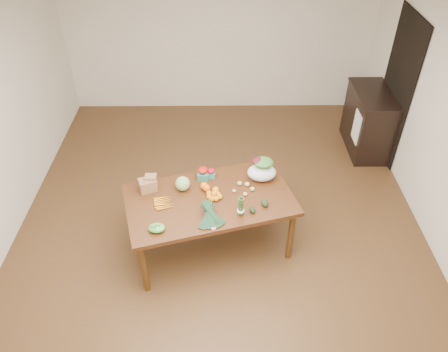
{
  "coord_description": "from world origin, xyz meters",
  "views": [
    {
      "loc": [
        0.01,
        -3.88,
        3.92
      ],
      "look_at": [
        0.05,
        0.0,
        0.79
      ],
      "focal_mm": 35.0,
      "sensor_mm": 36.0,
      "label": 1
    }
  ],
  "objects_px": {
    "mandarin_cluster": "(214,195)",
    "cabinet": "(368,121)",
    "dining_table": "(210,223)",
    "salad_bag": "(262,170)",
    "paper_bag": "(148,184)",
    "asparagus_bundle": "(241,206)",
    "cabbage": "(183,184)",
    "kale_bunch": "(211,217)"
  },
  "relations": [
    {
      "from": "kale_bunch",
      "to": "salad_bag",
      "type": "relative_size",
      "value": 1.22
    },
    {
      "from": "cabinet",
      "to": "cabbage",
      "type": "xyz_separation_m",
      "value": [
        -2.63,
        -1.86,
        0.36
      ]
    },
    {
      "from": "mandarin_cluster",
      "to": "kale_bunch",
      "type": "xyz_separation_m",
      "value": [
        -0.03,
        -0.38,
        0.03
      ]
    },
    {
      "from": "salad_bag",
      "to": "asparagus_bundle",
      "type": "bearing_deg",
      "value": -113.71
    },
    {
      "from": "kale_bunch",
      "to": "cabbage",
      "type": "bearing_deg",
      "value": 105.58
    },
    {
      "from": "dining_table",
      "to": "mandarin_cluster",
      "type": "relative_size",
      "value": 10.0
    },
    {
      "from": "cabbage",
      "to": "mandarin_cluster",
      "type": "relative_size",
      "value": 0.91
    },
    {
      "from": "cabbage",
      "to": "mandarin_cluster",
      "type": "height_order",
      "value": "cabbage"
    },
    {
      "from": "dining_table",
      "to": "cabinet",
      "type": "distance_m",
      "value": 3.08
    },
    {
      "from": "paper_bag",
      "to": "asparagus_bundle",
      "type": "distance_m",
      "value": 1.09
    },
    {
      "from": "kale_bunch",
      "to": "asparagus_bundle",
      "type": "xyz_separation_m",
      "value": [
        0.31,
        0.11,
        0.05
      ]
    },
    {
      "from": "cabinet",
      "to": "paper_bag",
      "type": "distance_m",
      "value": 3.56
    },
    {
      "from": "cabinet",
      "to": "asparagus_bundle",
      "type": "relative_size",
      "value": 4.08
    },
    {
      "from": "dining_table",
      "to": "asparagus_bundle",
      "type": "bearing_deg",
      "value": -54.64
    },
    {
      "from": "salad_bag",
      "to": "paper_bag",
      "type": "bearing_deg",
      "value": -171.69
    },
    {
      "from": "paper_bag",
      "to": "salad_bag",
      "type": "xyz_separation_m",
      "value": [
        1.27,
        0.19,
        0.04
      ]
    },
    {
      "from": "cabinet",
      "to": "kale_bunch",
      "type": "height_order",
      "value": "cabinet"
    },
    {
      "from": "kale_bunch",
      "to": "salad_bag",
      "type": "height_order",
      "value": "salad_bag"
    },
    {
      "from": "paper_bag",
      "to": "kale_bunch",
      "type": "height_order",
      "value": "paper_bag"
    },
    {
      "from": "salad_bag",
      "to": "dining_table",
      "type": "bearing_deg",
      "value": -150.71
    },
    {
      "from": "dining_table",
      "to": "paper_bag",
      "type": "xyz_separation_m",
      "value": [
        -0.68,
        0.15,
        0.46
      ]
    },
    {
      "from": "mandarin_cluster",
      "to": "cabinet",
      "type": "bearing_deg",
      "value": 41.45
    },
    {
      "from": "paper_bag",
      "to": "salad_bag",
      "type": "height_order",
      "value": "salad_bag"
    },
    {
      "from": "asparagus_bundle",
      "to": "paper_bag",
      "type": "bearing_deg",
      "value": 142.26
    },
    {
      "from": "mandarin_cluster",
      "to": "asparagus_bundle",
      "type": "distance_m",
      "value": 0.39
    },
    {
      "from": "salad_bag",
      "to": "kale_bunch",
      "type": "bearing_deg",
      "value": -128.9
    },
    {
      "from": "mandarin_cluster",
      "to": "paper_bag",
      "type": "bearing_deg",
      "value": 168.94
    },
    {
      "from": "kale_bunch",
      "to": "asparagus_bundle",
      "type": "height_order",
      "value": "asparagus_bundle"
    },
    {
      "from": "asparagus_bundle",
      "to": "salad_bag",
      "type": "bearing_deg",
      "value": 50.71
    },
    {
      "from": "cabbage",
      "to": "dining_table",
      "type": "bearing_deg",
      "value": -27.27
    },
    {
      "from": "cabbage",
      "to": "salad_bag",
      "type": "height_order",
      "value": "salad_bag"
    },
    {
      "from": "paper_bag",
      "to": "kale_bunch",
      "type": "distance_m",
      "value": 0.87
    },
    {
      "from": "cabbage",
      "to": "kale_bunch",
      "type": "height_order",
      "value": "cabbage"
    },
    {
      "from": "dining_table",
      "to": "salad_bag",
      "type": "bearing_deg",
      "value": 13.71
    },
    {
      "from": "paper_bag",
      "to": "salad_bag",
      "type": "relative_size",
      "value": 0.76
    },
    {
      "from": "kale_bunch",
      "to": "salad_bag",
      "type": "distance_m",
      "value": 0.91
    },
    {
      "from": "mandarin_cluster",
      "to": "asparagus_bundle",
      "type": "bearing_deg",
      "value": -44.12
    },
    {
      "from": "dining_table",
      "to": "paper_bag",
      "type": "bearing_deg",
      "value": 152.4
    },
    {
      "from": "cabinet",
      "to": "paper_bag",
      "type": "height_order",
      "value": "cabinet"
    },
    {
      "from": "paper_bag",
      "to": "salad_bag",
      "type": "distance_m",
      "value": 1.29
    },
    {
      "from": "cabinet",
      "to": "mandarin_cluster",
      "type": "xyz_separation_m",
      "value": [
        -2.28,
        -2.01,
        0.33
      ]
    },
    {
      "from": "paper_bag",
      "to": "kale_bunch",
      "type": "relative_size",
      "value": 0.62
    }
  ]
}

